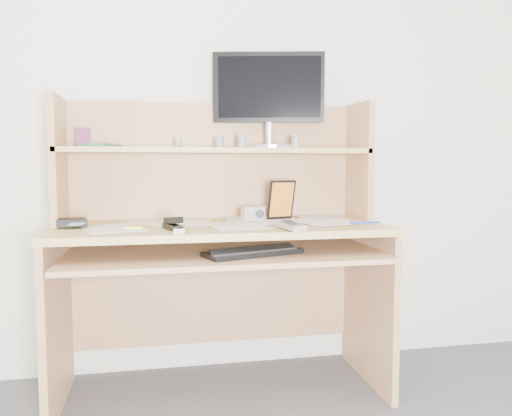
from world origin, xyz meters
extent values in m
cube|color=silver|center=(0.00, 1.80, 1.25)|extent=(3.60, 0.04, 2.50)
cube|color=tan|center=(0.00, 1.48, 0.73)|extent=(1.40, 0.60, 0.03)
cube|color=tan|center=(-0.68, 1.48, 0.36)|extent=(0.03, 0.56, 0.72)
cube|color=tan|center=(0.68, 1.48, 0.36)|extent=(0.03, 0.56, 0.72)
cube|color=tan|center=(0.00, 1.77, 0.34)|extent=(1.34, 0.02, 0.41)
cube|color=tan|center=(0.00, 1.36, 0.64)|extent=(1.28, 0.55, 0.02)
cube|color=tan|center=(0.00, 1.77, 1.02)|extent=(1.40, 0.02, 0.55)
cube|color=tan|center=(-0.68, 1.63, 1.02)|extent=(0.03, 0.30, 0.55)
cube|color=tan|center=(0.68, 1.63, 1.02)|extent=(0.03, 0.30, 0.55)
cube|color=tan|center=(0.00, 1.63, 1.07)|extent=(1.38, 0.30, 0.02)
cube|color=white|center=(0.00, 1.48, 0.75)|extent=(1.32, 0.54, 0.01)
cube|color=black|center=(0.10, 1.27, 0.66)|extent=(0.42, 0.26, 0.02)
cube|color=black|center=(0.10, 1.27, 0.67)|extent=(0.39, 0.24, 0.01)
cube|color=gray|center=(0.24, 1.24, 0.77)|extent=(0.08, 0.21, 0.02)
cube|color=silver|center=(-0.19, 1.22, 0.77)|extent=(0.05, 0.08, 0.02)
cube|color=black|center=(-0.21, 1.34, 0.78)|extent=(0.09, 0.15, 0.05)
cube|color=black|center=(-0.62, 1.50, 0.77)|extent=(0.14, 0.12, 0.03)
cube|color=yellow|center=(-0.36, 1.42, 0.75)|extent=(0.08, 0.08, 0.01)
cube|color=silver|center=(0.15, 1.55, 0.79)|extent=(0.11, 0.06, 0.06)
cube|color=black|center=(0.29, 1.59, 0.85)|extent=(0.13, 0.05, 0.18)
cylinder|color=#1A30C4|center=(0.60, 1.34, 0.76)|extent=(0.14, 0.03, 0.01)
cube|color=#A32A15|center=(-0.58, 1.64, 1.12)|extent=(0.06, 0.03, 0.09)
cube|color=#327D4D|center=(-0.51, 1.65, 1.09)|extent=(0.18, 0.20, 0.02)
cylinder|color=black|center=(-0.17, 1.68, 1.11)|extent=(0.05, 0.05, 0.05)
cylinder|color=white|center=(0.11, 1.63, 1.12)|extent=(0.06, 0.06, 0.07)
cylinder|color=black|center=(0.01, 1.66, 1.11)|extent=(0.05, 0.05, 0.05)
cylinder|color=silver|center=(0.36, 1.59, 1.11)|extent=(0.05, 0.05, 0.06)
cylinder|color=#B3B3B8|center=(0.26, 1.67, 1.09)|extent=(0.26, 0.26, 0.02)
cylinder|color=#B3B3B8|center=(0.26, 1.68, 1.15)|extent=(0.04, 0.04, 0.11)
cube|color=black|center=(0.26, 1.70, 1.37)|extent=(0.52, 0.15, 0.33)
cube|color=black|center=(0.26, 1.68, 1.37)|extent=(0.47, 0.11, 0.29)
camera|label=1|loc=(-0.27, -0.64, 1.00)|focal=35.00mm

